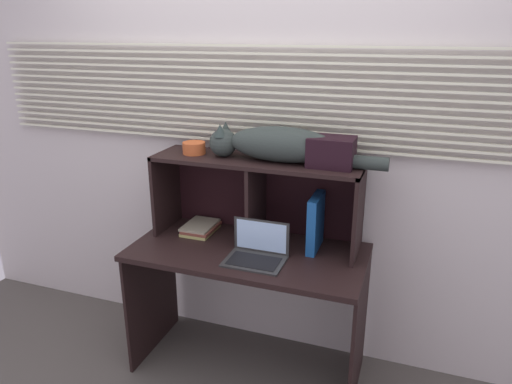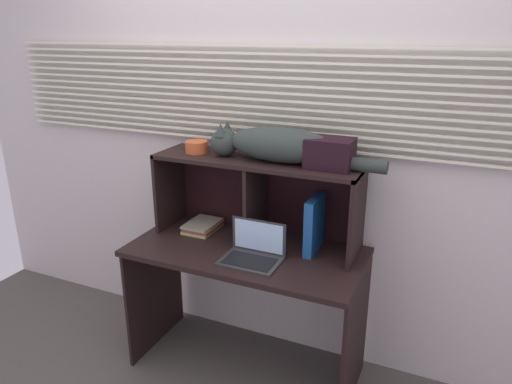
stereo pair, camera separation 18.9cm
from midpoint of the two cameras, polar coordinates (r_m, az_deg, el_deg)
back_panel_with_blinds at (r=2.70m, az=-0.54°, el=5.61°), size 4.40×0.08×2.50m
desk at (r=2.64m, az=-3.11°, el=-10.17°), size 1.26×0.61×0.76m
hutch_shelf_unit at (r=2.59m, az=-1.87°, el=0.90°), size 1.14×0.32×0.47m
cat at (r=2.45m, az=0.27°, el=5.71°), size 0.95×0.20×0.19m
laptop at (r=2.44m, az=-2.13°, el=-7.33°), size 0.30×0.22×0.19m
binder_upright at (r=2.52m, az=5.08°, el=-3.72°), size 0.05×0.23×0.30m
book_stack at (r=2.80m, az=-8.64°, el=-4.33°), size 0.17×0.23×0.05m
small_basket at (r=2.66m, az=-9.53°, el=5.25°), size 0.13×0.13×0.06m
storage_box at (r=2.38m, az=6.85°, el=4.82°), size 0.23×0.17×0.15m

